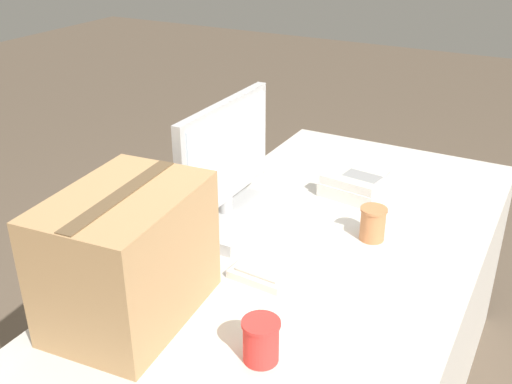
{
  "coord_description": "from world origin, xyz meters",
  "views": [
    {
      "loc": [
        -1.41,
        -0.56,
        1.63
      ],
      "look_at": [
        -0.03,
        0.18,
        0.87
      ],
      "focal_mm": 42.0,
      "sensor_mm": 36.0,
      "label": 1
    }
  ],
  "objects_px": {
    "monitor": "(226,179)",
    "cardboard_box": "(128,256)",
    "keyboard": "(289,249)",
    "paper_cup_left": "(261,341)",
    "sticky_note_pad": "(399,177)",
    "desk_phone": "(355,187)",
    "paper_cup_right": "(373,224)"
  },
  "relations": [
    {
      "from": "monitor",
      "to": "paper_cup_left",
      "type": "bearing_deg",
      "value": -142.29
    },
    {
      "from": "desk_phone",
      "to": "paper_cup_right",
      "type": "relative_size",
      "value": 2.18
    },
    {
      "from": "desk_phone",
      "to": "paper_cup_right",
      "type": "distance_m",
      "value": 0.3
    },
    {
      "from": "paper_cup_left",
      "to": "paper_cup_right",
      "type": "relative_size",
      "value": 0.99
    },
    {
      "from": "keyboard",
      "to": "desk_phone",
      "type": "distance_m",
      "value": 0.45
    },
    {
      "from": "keyboard",
      "to": "sticky_note_pad",
      "type": "bearing_deg",
      "value": -7.46
    },
    {
      "from": "monitor",
      "to": "cardboard_box",
      "type": "bearing_deg",
      "value": -175.9
    },
    {
      "from": "cardboard_box",
      "to": "desk_phone",
      "type": "bearing_deg",
      "value": -15.96
    },
    {
      "from": "desk_phone",
      "to": "cardboard_box",
      "type": "distance_m",
      "value": 0.92
    },
    {
      "from": "monitor",
      "to": "paper_cup_right",
      "type": "relative_size",
      "value": 4.6
    },
    {
      "from": "desk_phone",
      "to": "sticky_note_pad",
      "type": "relative_size",
      "value": 2.73
    },
    {
      "from": "paper_cup_left",
      "to": "sticky_note_pad",
      "type": "relative_size",
      "value": 1.24
    },
    {
      "from": "keyboard",
      "to": "cardboard_box",
      "type": "distance_m",
      "value": 0.5
    },
    {
      "from": "cardboard_box",
      "to": "sticky_note_pad",
      "type": "distance_m",
      "value": 1.16
    },
    {
      "from": "paper_cup_right",
      "to": "sticky_note_pad",
      "type": "distance_m",
      "value": 0.47
    },
    {
      "from": "monitor",
      "to": "cardboard_box",
      "type": "relative_size",
      "value": 1.11
    },
    {
      "from": "desk_phone",
      "to": "paper_cup_left",
      "type": "distance_m",
      "value": 0.89
    },
    {
      "from": "keyboard",
      "to": "paper_cup_right",
      "type": "bearing_deg",
      "value": -40.01
    },
    {
      "from": "paper_cup_right",
      "to": "cardboard_box",
      "type": "bearing_deg",
      "value": 147.19
    },
    {
      "from": "paper_cup_right",
      "to": "sticky_note_pad",
      "type": "xyz_separation_m",
      "value": [
        0.47,
        0.05,
        -0.05
      ]
    },
    {
      "from": "desk_phone",
      "to": "paper_cup_left",
      "type": "xyz_separation_m",
      "value": [
        -0.88,
        -0.1,
        0.02
      ]
    },
    {
      "from": "paper_cup_right",
      "to": "sticky_note_pad",
      "type": "height_order",
      "value": "paper_cup_right"
    },
    {
      "from": "sticky_note_pad",
      "to": "keyboard",
      "type": "bearing_deg",
      "value": 168.55
    },
    {
      "from": "monitor",
      "to": "sticky_note_pad",
      "type": "bearing_deg",
      "value": -33.44
    },
    {
      "from": "keyboard",
      "to": "desk_phone",
      "type": "xyz_separation_m",
      "value": [
        0.45,
        -0.04,
        0.02
      ]
    },
    {
      "from": "keyboard",
      "to": "desk_phone",
      "type": "relative_size",
      "value": 1.82
    },
    {
      "from": "cardboard_box",
      "to": "sticky_note_pad",
      "type": "height_order",
      "value": "cardboard_box"
    },
    {
      "from": "desk_phone",
      "to": "paper_cup_left",
      "type": "bearing_deg",
      "value": -165.99
    },
    {
      "from": "keyboard",
      "to": "monitor",
      "type": "bearing_deg",
      "value": 77.5
    },
    {
      "from": "paper_cup_right",
      "to": "paper_cup_left",
      "type": "bearing_deg",
      "value": 175.76
    },
    {
      "from": "cardboard_box",
      "to": "monitor",
      "type": "bearing_deg",
      "value": 4.1
    },
    {
      "from": "keyboard",
      "to": "paper_cup_right",
      "type": "height_order",
      "value": "paper_cup_right"
    }
  ]
}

